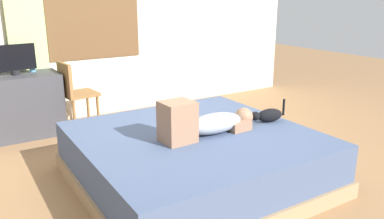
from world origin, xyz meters
The scene contains 10 objects.
ground_plane centered at (0.00, 0.00, 0.00)m, with size 16.00×16.00×0.00m, color olive.
back_wall_with_window centered at (0.00, 2.45, 1.45)m, with size 6.40×0.14×2.90m.
bed centered at (-0.07, -0.06, 0.23)m, with size 1.98×1.95×0.46m.
person_lying centered at (-0.01, -0.14, 0.58)m, with size 0.94×0.29×0.34m.
cat centered at (0.69, -0.17, 0.53)m, with size 0.35×0.16×0.21m.
desk centered at (-1.16, 2.05, 0.37)m, with size 0.90×0.56×0.74m.
tv_monitor centered at (-1.17, 2.05, 0.92)m, with size 0.48×0.10×0.35m.
cup centered at (-0.97, 2.14, 0.78)m, with size 0.07×0.07×0.08m, color teal.
chair_by_desk centered at (-0.57, 1.87, 0.51)m, with size 0.42×0.42×0.86m.
curtain_left centered at (-0.96, 2.33, 1.29)m, with size 0.44×0.06×2.58m, color #ADCC75.
Camera 1 is at (-1.76, -2.75, 1.61)m, focal length 36.07 mm.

